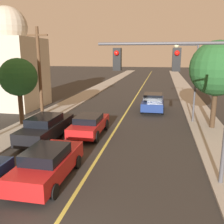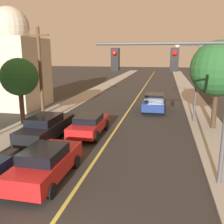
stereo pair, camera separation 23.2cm
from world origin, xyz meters
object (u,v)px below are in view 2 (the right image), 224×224
(domed_building_left, at_px, (13,65))
(car_far_oncoming, at_px, (154,102))
(car_near_lane_front, at_px, (46,163))
(tree_left_far, at_px, (19,77))
(utility_pole_left, at_px, (41,74))
(car_outer_lane_second, at_px, (46,127))
(tree_right_near, at_px, (218,69))
(car_near_lane_second, at_px, (89,124))
(traffic_signal_mast, at_px, (182,80))
(streetlamp_right, at_px, (191,71))

(domed_building_left, bearing_deg, car_far_oncoming, 4.15)
(car_near_lane_front, height_order, tree_left_far, tree_left_far)
(utility_pole_left, xyz_separation_m, domed_building_left, (-5.73, 5.22, 0.44))
(car_far_oncoming, xyz_separation_m, domed_building_left, (-14.05, -1.02, 3.45))
(domed_building_left, bearing_deg, car_outer_lane_second, -48.58)
(car_far_oncoming, distance_m, tree_right_near, 7.72)
(car_far_oncoming, xyz_separation_m, tree_right_near, (4.47, -5.23, 3.51))
(car_far_oncoming, xyz_separation_m, utility_pole_left, (-8.32, -6.24, 3.01))
(utility_pole_left, relative_size, tree_left_far, 1.45)
(car_near_lane_second, xyz_separation_m, utility_pole_left, (-4.43, 2.10, 3.10))
(car_near_lane_front, relative_size, car_far_oncoming, 0.88)
(domed_building_left, bearing_deg, utility_pole_left, -42.33)
(traffic_signal_mast, relative_size, streetlamp_right, 0.98)
(car_outer_lane_second, height_order, traffic_signal_mast, traffic_signal_mast)
(streetlamp_right, relative_size, tree_left_far, 1.22)
(streetlamp_right, xyz_separation_m, utility_pole_left, (-11.12, -2.46, -0.21))
(tree_left_far, distance_m, domed_building_left, 7.40)
(tree_right_near, bearing_deg, streetlamp_right, 138.90)
(car_near_lane_second, bearing_deg, tree_right_near, 20.42)
(utility_pole_left, bearing_deg, domed_building_left, 137.67)
(car_outer_lane_second, xyz_separation_m, traffic_signal_mast, (7.82, -3.70, 3.49))
(tree_left_far, distance_m, tree_right_near, 14.27)
(car_outer_lane_second, bearing_deg, tree_right_near, 23.54)
(domed_building_left, bearing_deg, streetlamp_right, -9.29)
(streetlamp_right, bearing_deg, utility_pole_left, -167.51)
(tree_right_near, height_order, domed_building_left, domed_building_left)
(car_outer_lane_second, height_order, tree_right_near, tree_right_near)
(streetlamp_right, bearing_deg, domed_building_left, 170.71)
(car_near_lane_front, distance_m, car_far_oncoming, 15.11)
(car_outer_lane_second, distance_m, tree_left_far, 5.32)
(tree_left_far, relative_size, tree_right_near, 0.80)
(traffic_signal_mast, bearing_deg, car_near_lane_front, -169.51)
(car_outer_lane_second, bearing_deg, car_near_lane_second, 33.46)
(car_near_lane_second, relative_size, utility_pole_left, 0.62)
(car_far_oncoming, height_order, streetlamp_right, streetlamp_right)
(utility_pole_left, height_order, tree_left_far, utility_pole_left)
(car_near_lane_front, relative_size, domed_building_left, 0.45)
(car_near_lane_front, bearing_deg, car_far_oncoming, 75.11)
(car_outer_lane_second, relative_size, streetlamp_right, 0.85)
(car_near_lane_front, distance_m, tree_left_far, 10.02)
(traffic_signal_mast, bearing_deg, tree_left_far, 149.47)
(streetlamp_right, relative_size, tree_right_near, 0.98)
(tree_left_far, xyz_separation_m, tree_right_near, (14.15, 1.72, 0.71))
(car_near_lane_front, relative_size, car_near_lane_second, 0.98)
(car_outer_lane_second, relative_size, domed_building_left, 0.52)
(car_near_lane_second, distance_m, tree_right_near, 9.61)
(streetlamp_right, relative_size, utility_pole_left, 0.84)
(traffic_signal_mast, height_order, domed_building_left, domed_building_left)
(streetlamp_right, relative_size, domed_building_left, 0.62)
(car_near_lane_second, height_order, tree_right_near, tree_right_near)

